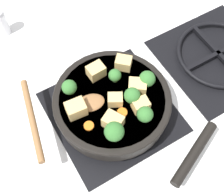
% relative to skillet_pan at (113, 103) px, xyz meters
% --- Properties ---
extents(ground_plane, '(2.40, 2.40, 0.00)m').
position_rel_skillet_pan_xyz_m(ground_plane, '(-0.00, -0.00, -0.06)').
color(ground_plane, white).
extents(front_burner_grate, '(0.31, 0.31, 0.03)m').
position_rel_skillet_pan_xyz_m(front_burner_grate, '(-0.00, -0.00, -0.04)').
color(front_burner_grate, black).
rests_on(front_burner_grate, ground_plane).
extents(rear_burner_grate, '(0.31, 0.31, 0.03)m').
position_rel_skillet_pan_xyz_m(rear_burner_grate, '(-0.00, 0.36, -0.04)').
color(rear_burner_grate, black).
rests_on(rear_burner_grate, ground_plane).
extents(skillet_pan, '(0.41, 0.33, 0.05)m').
position_rel_skillet_pan_xyz_m(skillet_pan, '(0.00, 0.00, 0.00)').
color(skillet_pan, black).
rests_on(skillet_pan, front_burner_grate).
extents(wooden_spoon, '(0.22, 0.21, 0.02)m').
position_rel_skillet_pan_xyz_m(wooden_spoon, '(-0.03, -0.13, 0.03)').
color(wooden_spoon, olive).
rests_on(wooden_spoon, skillet_pan).
extents(tofu_cube_center_large, '(0.04, 0.05, 0.03)m').
position_rel_skillet_pan_xyz_m(tofu_cube_center_large, '(0.01, -0.01, 0.04)').
color(tofu_cube_center_large, '#DBB770').
rests_on(tofu_cube_center_large, skillet_pan).
extents(tofu_cube_near_handle, '(0.04, 0.05, 0.04)m').
position_rel_skillet_pan_xyz_m(tofu_cube_near_handle, '(-0.01, -0.09, 0.04)').
color(tofu_cube_near_handle, '#DBB770').
rests_on(tofu_cube_near_handle, skillet_pan).
extents(tofu_cube_east_chunk, '(0.04, 0.04, 0.03)m').
position_rel_skillet_pan_xyz_m(tofu_cube_east_chunk, '(-0.08, 0.00, 0.04)').
color(tofu_cube_east_chunk, '#DBB770').
rests_on(tofu_cube_east_chunk, skillet_pan).
extents(tofu_cube_west_chunk, '(0.05, 0.05, 0.03)m').
position_rel_skillet_pan_xyz_m(tofu_cube_west_chunk, '(-0.07, 0.07, 0.04)').
color(tofu_cube_west_chunk, '#DBB770').
rests_on(tofu_cube_west_chunk, skillet_pan).
extents(tofu_cube_back_piece, '(0.04, 0.04, 0.03)m').
position_rel_skillet_pan_xyz_m(tofu_cube_back_piece, '(0.06, 0.04, 0.04)').
color(tofu_cube_back_piece, '#DBB770').
rests_on(tofu_cube_back_piece, skillet_pan).
extents(tofu_cube_front_piece, '(0.05, 0.06, 0.03)m').
position_rel_skillet_pan_xyz_m(tofu_cube_front_piece, '(0.01, 0.06, 0.04)').
color(tofu_cube_front_piece, '#DBB770').
rests_on(tofu_cube_front_piece, skillet_pan).
extents(tofu_cube_mid_small, '(0.06, 0.05, 0.04)m').
position_rel_skillet_pan_xyz_m(tofu_cube_mid_small, '(0.06, -0.04, 0.04)').
color(tofu_cube_mid_small, '#DBB770').
rests_on(tofu_cube_mid_small, skillet_pan).
extents(broccoli_floret_near_spoon, '(0.04, 0.04, 0.04)m').
position_rel_skillet_pan_xyz_m(broccoli_floret_near_spoon, '(-0.07, -0.08, 0.05)').
color(broccoli_floret_near_spoon, '#709956').
rests_on(broccoli_floret_near_spoon, skillet_pan).
extents(broccoli_floret_center_top, '(0.04, 0.04, 0.05)m').
position_rel_skillet_pan_xyz_m(broccoli_floret_center_top, '(0.03, 0.04, 0.05)').
color(broccoli_floret_center_top, '#709956').
rests_on(broccoli_floret_center_top, skillet_pan).
extents(broccoli_floret_east_rim, '(0.05, 0.05, 0.05)m').
position_rel_skillet_pan_xyz_m(broccoli_floret_east_rim, '(0.09, -0.05, 0.05)').
color(broccoli_floret_east_rim, '#709956').
rests_on(broccoli_floret_east_rim, skillet_pan).
extents(broccoli_floret_west_rim, '(0.04, 0.04, 0.05)m').
position_rel_skillet_pan_xyz_m(broccoli_floret_west_rim, '(0.01, 0.09, 0.05)').
color(broccoli_floret_west_rim, '#709956').
rests_on(broccoli_floret_west_rim, skillet_pan).
extents(broccoli_floret_north_edge, '(0.03, 0.03, 0.04)m').
position_rel_skillet_pan_xyz_m(broccoli_floret_north_edge, '(-0.04, 0.03, 0.05)').
color(broccoli_floret_north_edge, '#709956').
rests_on(broccoli_floret_north_edge, skillet_pan).
extents(broccoli_floret_south_cluster, '(0.04, 0.04, 0.05)m').
position_rel_skillet_pan_xyz_m(broccoli_floret_south_cluster, '(0.09, 0.04, 0.05)').
color(broccoli_floret_south_cluster, '#709956').
rests_on(broccoli_floret_south_cluster, skillet_pan).
extents(carrot_slice_orange_thin, '(0.02, 0.02, 0.01)m').
position_rel_skillet_pan_xyz_m(carrot_slice_orange_thin, '(0.05, -0.00, 0.03)').
color(carrot_slice_orange_thin, orange).
rests_on(carrot_slice_orange_thin, skillet_pan).
extents(carrot_slice_near_center, '(0.02, 0.02, 0.01)m').
position_rel_skillet_pan_xyz_m(carrot_slice_near_center, '(0.04, -0.09, 0.03)').
color(carrot_slice_near_center, orange).
rests_on(carrot_slice_near_center, skillet_pan).
extents(salt_shaker, '(0.04, 0.04, 0.09)m').
position_rel_skillet_pan_xyz_m(salt_shaker, '(-0.41, -0.15, -0.01)').
color(salt_shaker, white).
rests_on(salt_shaker, ground_plane).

